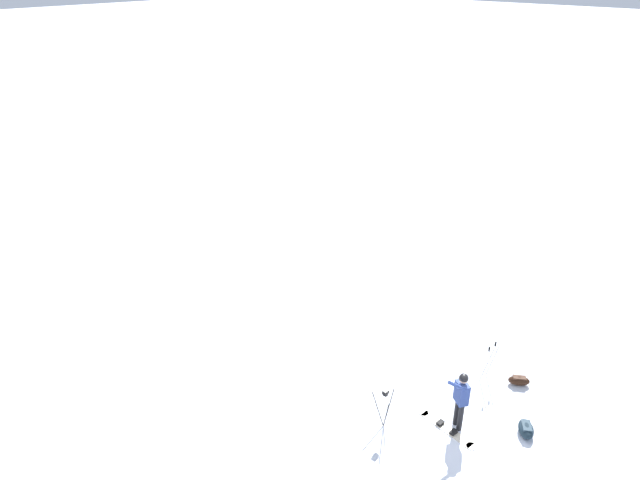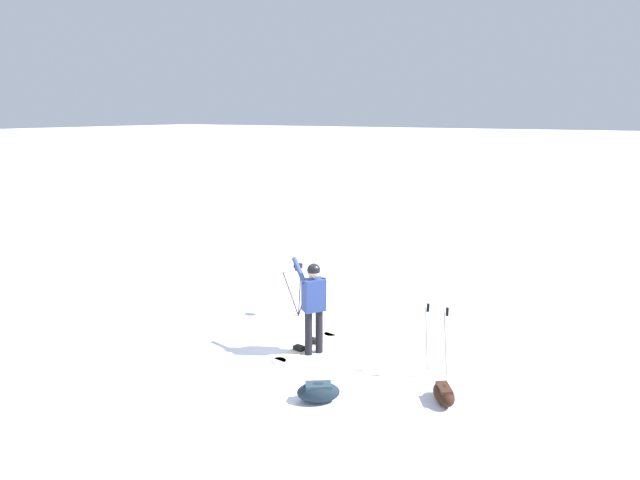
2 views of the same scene
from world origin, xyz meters
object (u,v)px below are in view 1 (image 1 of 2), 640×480
gear_bag_large (526,429)px  camera_tripod (385,401)px  gear_bag_small (519,380)px  snowboarder (461,395)px  ski_poles (491,357)px  snowboard (447,428)px

gear_bag_large → camera_tripod: camera_tripod is taller
gear_bag_large → gear_bag_small: gear_bag_large is taller
snowboarder → gear_bag_small: 2.91m
gear_bag_large → ski_poles: ski_poles is taller
snowboarder → ski_poles: size_ratio=1.41×
snowboard → camera_tripod: (-1.33, -1.04, 0.86)m
snowboarder → ski_poles: snowboarder is taller
gear_bag_small → camera_tripod: bearing=-116.1°
camera_tripod → ski_poles: bearing=71.7°
snowboard → gear_bag_small: 3.05m
ski_poles → snowboarder: bearing=-82.7°
camera_tripod → gear_bag_small: bearing=63.9°
camera_tripod → ski_poles: ski_poles is taller
gear_bag_small → ski_poles: ski_poles is taller
snowboard → ski_poles: size_ratio=1.44×
gear_bag_large → camera_tripod: (-2.95, -2.30, 0.72)m
snowboarder → snowboard: (-0.15, -0.26, -1.07)m
gear_bag_small → ski_poles: (-0.79, -0.43, 0.69)m
snowboarder → camera_tripod: bearing=-138.5°
snowboarder → gear_bag_large: snowboarder is taller
snowboarder → camera_tripod: size_ratio=1.47×
camera_tripod → gear_bag_small: size_ratio=1.81×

